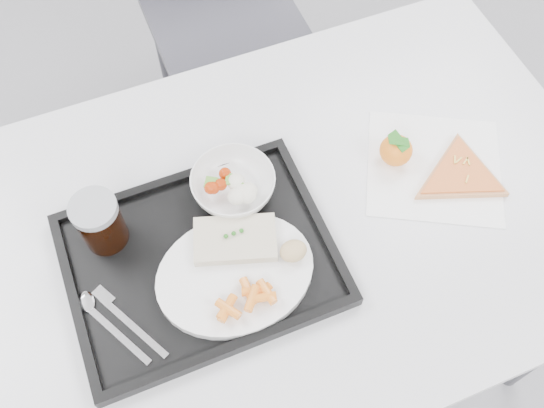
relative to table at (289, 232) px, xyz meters
name	(u,v)px	position (x,y,z in m)	size (l,w,h in m)	color
room	(494,113)	(0.00, -0.30, 0.72)	(6.04, 7.04, 2.84)	gray
table	(289,232)	(0.00, 0.00, 0.00)	(1.20, 0.80, 0.75)	#AAAAAC
tray	(200,260)	(-0.18, -0.03, 0.08)	(0.45, 0.35, 0.03)	black
dinner_plate	(235,274)	(-0.14, -0.08, 0.09)	(0.27, 0.27, 0.02)	white
fish_fillet	(235,239)	(-0.12, -0.03, 0.11)	(0.16, 0.12, 0.03)	beige
bread_roll	(293,251)	(-0.03, -0.09, 0.12)	(0.06, 0.05, 0.03)	#EFD68F
salad_bowl	(233,185)	(-0.08, 0.08, 0.11)	(0.15, 0.15, 0.05)	white
cola_glass	(100,222)	(-0.32, 0.07, 0.14)	(0.08, 0.08, 0.11)	black
cutlery	(111,317)	(-0.35, -0.07, 0.08)	(0.12, 0.16, 0.01)	silver
napkin	(434,167)	(0.29, -0.01, 0.07)	(0.33, 0.33, 0.00)	white
tangerine	(396,150)	(0.23, 0.04, 0.10)	(0.07, 0.07, 0.07)	orange
pizza_slice	(460,175)	(0.33, -0.04, 0.08)	(0.23, 0.23, 0.02)	tan
carrot_pile	(248,299)	(-0.13, -0.14, 0.11)	(0.10, 0.07, 0.02)	orange
salad_contents	(236,189)	(-0.08, 0.06, 0.12)	(0.09, 0.08, 0.03)	#A12806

